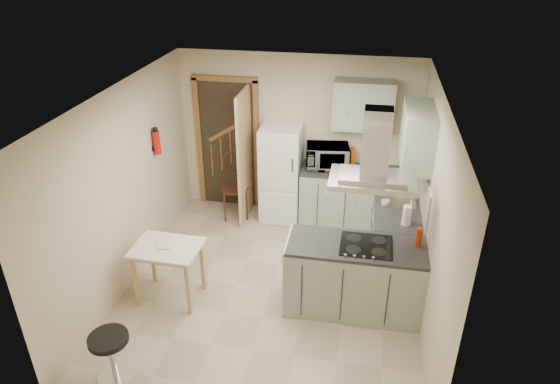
% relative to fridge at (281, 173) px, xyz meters
% --- Properties ---
extents(floor, '(4.20, 4.20, 0.00)m').
position_rel_fridge_xyz_m(floor, '(0.20, -1.80, -0.75)').
color(floor, tan).
rests_on(floor, ground).
extents(ceiling, '(4.20, 4.20, 0.00)m').
position_rel_fridge_xyz_m(ceiling, '(0.20, -1.80, 1.75)').
color(ceiling, silver).
rests_on(ceiling, back_wall).
extents(back_wall, '(3.60, 0.00, 3.60)m').
position_rel_fridge_xyz_m(back_wall, '(0.20, 0.30, 0.50)').
color(back_wall, '#C2B596').
rests_on(back_wall, floor).
extents(left_wall, '(0.00, 4.20, 4.20)m').
position_rel_fridge_xyz_m(left_wall, '(-1.60, -1.80, 0.50)').
color(left_wall, '#C2B596').
rests_on(left_wall, floor).
extents(right_wall, '(0.00, 4.20, 4.20)m').
position_rel_fridge_xyz_m(right_wall, '(2.00, -1.80, 0.50)').
color(right_wall, '#C2B596').
rests_on(right_wall, floor).
extents(doorway, '(1.10, 0.12, 2.10)m').
position_rel_fridge_xyz_m(doorway, '(-0.90, 0.27, 0.30)').
color(doorway, brown).
rests_on(doorway, floor).
extents(fridge, '(0.60, 0.60, 1.50)m').
position_rel_fridge_xyz_m(fridge, '(0.00, 0.00, 0.00)').
color(fridge, white).
rests_on(fridge, floor).
extents(counter_back, '(1.08, 0.60, 0.90)m').
position_rel_fridge_xyz_m(counter_back, '(0.86, 0.00, -0.30)').
color(counter_back, '#9EB2A0').
rests_on(counter_back, floor).
extents(counter_right, '(0.60, 1.95, 0.90)m').
position_rel_fridge_xyz_m(counter_right, '(1.70, -0.68, -0.30)').
color(counter_right, '#9EB2A0').
rests_on(counter_right, floor).
extents(splashback, '(1.68, 0.02, 0.50)m').
position_rel_fridge_xyz_m(splashback, '(1.16, 0.29, 0.40)').
color(splashback, beige).
rests_on(splashback, counter_back).
extents(wall_cabinet_back, '(0.85, 0.35, 0.70)m').
position_rel_fridge_xyz_m(wall_cabinet_back, '(1.15, 0.12, 1.10)').
color(wall_cabinet_back, '#9EB2A0').
rests_on(wall_cabinet_back, back_wall).
extents(wall_cabinet_right, '(0.35, 0.90, 0.70)m').
position_rel_fridge_xyz_m(wall_cabinet_right, '(1.82, -0.95, 1.10)').
color(wall_cabinet_right, '#9EB2A0').
rests_on(wall_cabinet_right, right_wall).
extents(peninsula, '(1.55, 0.65, 0.90)m').
position_rel_fridge_xyz_m(peninsula, '(1.22, -1.98, -0.30)').
color(peninsula, '#9EB2A0').
rests_on(peninsula, floor).
extents(hob, '(0.58, 0.50, 0.01)m').
position_rel_fridge_xyz_m(hob, '(1.32, -1.98, 0.16)').
color(hob, black).
rests_on(hob, peninsula).
extents(extractor_hood, '(0.90, 0.55, 0.10)m').
position_rel_fridge_xyz_m(extractor_hood, '(1.32, -1.98, 0.97)').
color(extractor_hood, silver).
rests_on(extractor_hood, ceiling).
extents(sink, '(0.45, 0.40, 0.01)m').
position_rel_fridge_xyz_m(sink, '(1.70, -0.85, 0.16)').
color(sink, silver).
rests_on(sink, counter_right).
extents(fire_extinguisher, '(0.10, 0.10, 0.32)m').
position_rel_fridge_xyz_m(fire_extinguisher, '(-1.54, -0.90, 0.75)').
color(fire_extinguisher, '#B2140F').
rests_on(fire_extinguisher, left_wall).
extents(drop_leaf_table, '(0.81, 0.62, 0.74)m').
position_rel_fridge_xyz_m(drop_leaf_table, '(-0.98, -2.17, -0.38)').
color(drop_leaf_table, '#D6C383').
rests_on(drop_leaf_table, floor).
extents(bentwood_chair, '(0.54, 0.54, 0.96)m').
position_rel_fridge_xyz_m(bentwood_chair, '(-0.72, -0.11, -0.27)').
color(bentwood_chair, '#52381B').
rests_on(bentwood_chair, floor).
extents(stool, '(0.46, 0.46, 0.53)m').
position_rel_fridge_xyz_m(stool, '(-1.09, -3.46, -0.48)').
color(stool, black).
rests_on(stool, floor).
extents(microwave, '(0.67, 0.50, 0.34)m').
position_rel_fridge_xyz_m(microwave, '(0.68, 0.03, 0.32)').
color(microwave, black).
rests_on(microwave, counter_back).
extents(kettle, '(0.18, 0.18, 0.23)m').
position_rel_fridge_xyz_m(kettle, '(1.25, -0.01, 0.26)').
color(kettle, silver).
rests_on(kettle, counter_back).
extents(cereal_box, '(0.11, 0.19, 0.26)m').
position_rel_fridge_xyz_m(cereal_box, '(1.04, 0.18, 0.28)').
color(cereal_box, '#C05716').
rests_on(cereal_box, counter_back).
extents(soap_bottle, '(0.11, 0.11, 0.19)m').
position_rel_fridge_xyz_m(soap_bottle, '(1.76, -0.55, 0.25)').
color(soap_bottle, '#B5B3BF').
rests_on(soap_bottle, counter_right).
extents(paper_towel, '(0.13, 0.13, 0.26)m').
position_rel_fridge_xyz_m(paper_towel, '(1.77, -1.43, 0.28)').
color(paper_towel, white).
rests_on(paper_towel, counter_right).
extents(cup, '(0.11, 0.11, 0.08)m').
position_rel_fridge_xyz_m(cup, '(1.54, -1.01, 0.19)').
color(cup, silver).
rests_on(cup, counter_right).
extents(red_bottle, '(0.09, 0.09, 0.22)m').
position_rel_fridge_xyz_m(red_bottle, '(1.89, -1.86, 0.26)').
color(red_bottle, '#9E2D0D').
rests_on(red_bottle, peninsula).
extents(book, '(0.22, 0.26, 0.10)m').
position_rel_fridge_xyz_m(book, '(-1.10, -2.17, 0.03)').
color(book, '#A5374C').
rests_on(book, drop_leaf_table).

